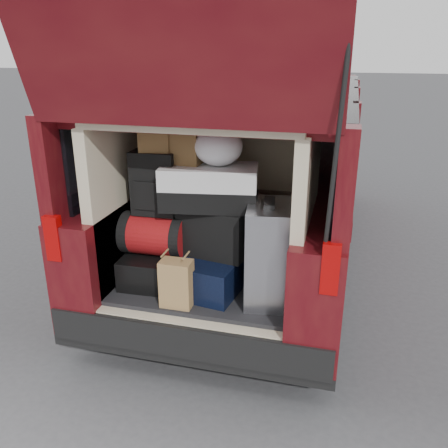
{
  "coord_description": "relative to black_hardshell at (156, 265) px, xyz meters",
  "views": [
    {
      "loc": [
        0.89,
        -2.74,
        2.17
      ],
      "look_at": [
        0.12,
        0.2,
        1.01
      ],
      "focal_mm": 38.0,
      "sensor_mm": 36.0,
      "label": 1
    }
  ],
  "objects": [
    {
      "name": "silver_roller",
      "position": [
        0.84,
        -0.08,
        0.22
      ],
      "size": [
        0.34,
        0.48,
        0.67
      ],
      "primitive_type": "cube",
      "rotation": [
        0.0,
        0.0,
        0.14
      ],
      "color": "silver",
      "rests_on": "load_floor"
    },
    {
      "name": "black_soft_case",
      "position": [
        0.45,
        0.03,
        0.3
      ],
      "size": [
        0.52,
        0.36,
        0.34
      ],
      "primitive_type": "cube",
      "rotation": [
        0.0,
        0.0,
        -0.17
      ],
      "color": "black",
      "rests_on": "navy_hardshell"
    },
    {
      "name": "red_duffel",
      "position": [
        0.02,
        -0.03,
        0.25
      ],
      "size": [
        0.45,
        0.29,
        0.29
      ],
      "primitive_type": "cube",
      "rotation": [
        0.0,
        0.0,
        -0.0
      ],
      "color": "maroon",
      "rests_on": "black_hardshell"
    },
    {
      "name": "twotone_duffel",
      "position": [
        0.41,
        0.02,
        0.62
      ],
      "size": [
        0.68,
        0.43,
        0.29
      ],
      "primitive_type": "cube",
      "rotation": [
        0.0,
        0.0,
        0.16
      ],
      "color": "white",
      "rests_on": "black_soft_case"
    },
    {
      "name": "grocery_sack_lower",
      "position": [
        0.04,
        0.02,
        0.93
      ],
      "size": [
        0.23,
        0.2,
        0.19
      ],
      "primitive_type": "cube",
      "rotation": [
        0.0,
        0.0,
        0.16
      ],
      "color": "brown",
      "rests_on": "backpack"
    },
    {
      "name": "kraft_bag",
      "position": [
        0.28,
        -0.33,
        0.05
      ],
      "size": [
        0.21,
        0.13,
        0.32
      ],
      "primitive_type": "cube",
      "rotation": [
        0.0,
        0.0,
        0.0
      ],
      "color": "#B0834F",
      "rests_on": "load_floor"
    },
    {
      "name": "grocery_sack_upper",
      "position": [
        0.24,
        0.06,
        0.87
      ],
      "size": [
        0.22,
        0.19,
        0.21
      ],
      "primitive_type": "cube",
      "rotation": [
        0.0,
        0.0,
        -0.05
      ],
      "color": "brown",
      "rests_on": "twotone_duffel"
    },
    {
      "name": "plastic_bag_center",
      "position": [
        0.47,
        0.05,
        0.89
      ],
      "size": [
        0.33,
        0.31,
        0.26
      ],
      "primitive_type": "ellipsoid",
      "rotation": [
        0.0,
        0.0,
        0.02
      ],
      "color": "white",
      "rests_on": "twotone_duffel"
    },
    {
      "name": "black_hardshell",
      "position": [
        0.0,
        0.0,
        0.0
      ],
      "size": [
        0.42,
        0.56,
        0.22
      ],
      "primitive_type": "cube",
      "rotation": [
        0.0,
        0.0,
        0.04
      ],
      "color": "black",
      "rests_on": "load_floor"
    },
    {
      "name": "minivan",
      "position": [
        0.39,
        1.69,
        0.25
      ],
      "size": [
        1.9,
        5.35,
        2.77
      ],
      "color": "black",
      "rests_on": "ground"
    },
    {
      "name": "navy_hardshell",
      "position": [
        0.42,
        -0.03,
        0.01
      ],
      "size": [
        0.53,
        0.61,
        0.24
      ],
      "primitive_type": "cube",
      "rotation": [
        0.0,
        0.0,
        -0.14
      ],
      "color": "black",
      "rests_on": "load_floor"
    },
    {
      "name": "backpack",
      "position": [
        0.03,
        0.01,
        0.62
      ],
      "size": [
        0.31,
        0.19,
        0.44
      ],
      "primitive_type": "cube",
      "rotation": [
        0.0,
        0.0,
        0.02
      ],
      "color": "black",
      "rests_on": "red_duffel"
    },
    {
      "name": "ground",
      "position": [
        0.39,
        -0.17,
        -0.66
      ],
      "size": [
        80.0,
        80.0,
        0.0
      ],
      "primitive_type": "plane",
      "color": "#39393C",
      "rests_on": "ground"
    },
    {
      "name": "load_floor",
      "position": [
        0.39,
        0.11,
        -0.38
      ],
      "size": [
        1.24,
        1.05,
        0.55
      ],
      "primitive_type": "cube",
      "color": "black",
      "rests_on": "ground"
    }
  ]
}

